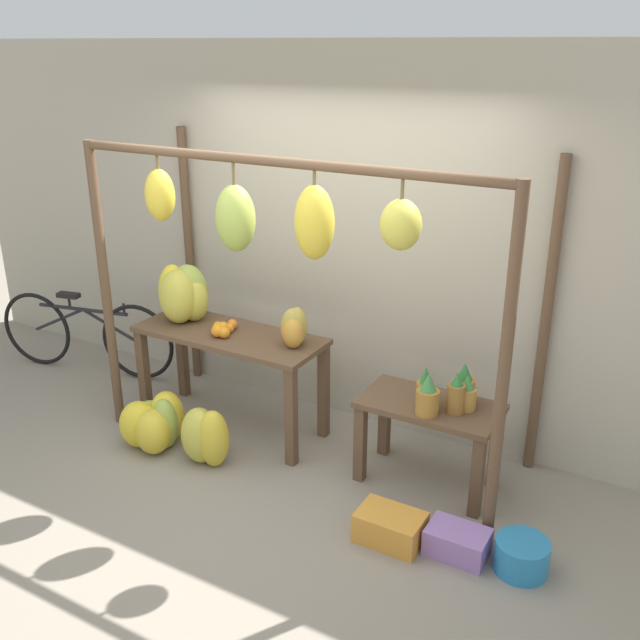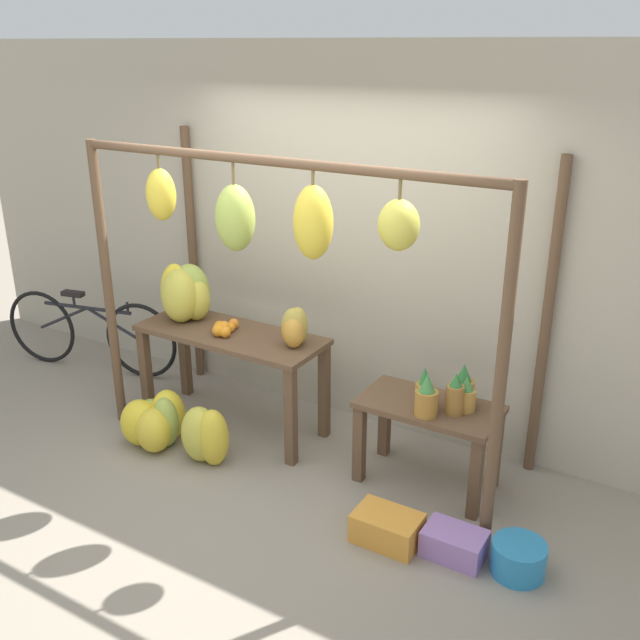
{
  "view_description": "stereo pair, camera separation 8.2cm",
  "coord_description": "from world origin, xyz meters",
  "px_view_note": "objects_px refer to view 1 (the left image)",
  "views": [
    {
      "loc": [
        2.33,
        -3.09,
        2.77
      ],
      "look_at": [
        0.12,
        0.78,
        1.03
      ],
      "focal_mm": 40.0,
      "sensor_mm": 36.0,
      "label": 1
    },
    {
      "loc": [
        2.4,
        -3.05,
        2.77
      ],
      "look_at": [
        0.12,
        0.78,
        1.03
      ],
      "focal_mm": 40.0,
      "sensor_mm": 36.0,
      "label": 2
    }
  ],
  "objects_px": {
    "fruit_crate_white": "(390,527)",
    "fruit_crate_purple": "(457,542)",
    "parked_bicycle": "(86,334)",
    "pineapple_cluster": "(448,392)",
    "blue_bucket": "(522,556)",
    "banana_pile_on_table": "(183,295)",
    "banana_pile_ground_right": "(205,437)",
    "papaya_pile": "(294,329)",
    "orange_pile": "(222,329)",
    "banana_pile_ground_left": "(154,423)"
  },
  "relations": [
    {
      "from": "blue_bucket",
      "to": "banana_pile_on_table",
      "type": "bearing_deg",
      "value": 168.87
    },
    {
      "from": "fruit_crate_white",
      "to": "banana_pile_ground_right",
      "type": "bearing_deg",
      "value": 175.22
    },
    {
      "from": "orange_pile",
      "to": "blue_bucket",
      "type": "relative_size",
      "value": 0.86
    },
    {
      "from": "banana_pile_ground_right",
      "to": "blue_bucket",
      "type": "height_order",
      "value": "banana_pile_ground_right"
    },
    {
      "from": "banana_pile_ground_right",
      "to": "banana_pile_ground_left",
      "type": "bearing_deg",
      "value": 179.74
    },
    {
      "from": "pineapple_cluster",
      "to": "banana_pile_ground_right",
      "type": "xyz_separation_m",
      "value": [
        -1.55,
        -0.53,
        -0.5
      ]
    },
    {
      "from": "banana_pile_on_table",
      "to": "banana_pile_ground_right",
      "type": "bearing_deg",
      "value": -43.09
    },
    {
      "from": "banana_pile_ground_right",
      "to": "papaya_pile",
      "type": "relative_size",
      "value": 1.55
    },
    {
      "from": "pineapple_cluster",
      "to": "fruit_crate_white",
      "type": "xyz_separation_m",
      "value": [
        -0.08,
        -0.65,
        -0.62
      ]
    },
    {
      "from": "papaya_pile",
      "to": "banana_pile_ground_right",
      "type": "bearing_deg",
      "value": -125.8
    },
    {
      "from": "fruit_crate_purple",
      "to": "papaya_pile",
      "type": "bearing_deg",
      "value": 157.93
    },
    {
      "from": "orange_pile",
      "to": "pineapple_cluster",
      "type": "height_order",
      "value": "pineapple_cluster"
    },
    {
      "from": "fruit_crate_white",
      "to": "parked_bicycle",
      "type": "bearing_deg",
      "value": 166.47
    },
    {
      "from": "banana_pile_on_table",
      "to": "banana_pile_ground_left",
      "type": "bearing_deg",
      "value": -77.28
    },
    {
      "from": "banana_pile_ground_left",
      "to": "banana_pile_on_table",
      "type": "bearing_deg",
      "value": 102.72
    },
    {
      "from": "pineapple_cluster",
      "to": "parked_bicycle",
      "type": "distance_m",
      "value": 3.43
    },
    {
      "from": "blue_bucket",
      "to": "papaya_pile",
      "type": "relative_size",
      "value": 1.09
    },
    {
      "from": "orange_pile",
      "to": "fruit_crate_purple",
      "type": "height_order",
      "value": "orange_pile"
    },
    {
      "from": "blue_bucket",
      "to": "banana_pile_ground_left",
      "type": "bearing_deg",
      "value": -179.92
    },
    {
      "from": "parked_bicycle",
      "to": "papaya_pile",
      "type": "height_order",
      "value": "papaya_pile"
    },
    {
      "from": "orange_pile",
      "to": "pineapple_cluster",
      "type": "xyz_separation_m",
      "value": [
        1.71,
        0.07,
        -0.11
      ]
    },
    {
      "from": "pineapple_cluster",
      "to": "blue_bucket",
      "type": "xyz_separation_m",
      "value": [
        0.67,
        -0.53,
        -0.62
      ]
    },
    {
      "from": "banana_pile_ground_left",
      "to": "fruit_crate_purple",
      "type": "xyz_separation_m",
      "value": [
        2.33,
        -0.05,
        -0.1
      ]
    },
    {
      "from": "papaya_pile",
      "to": "orange_pile",
      "type": "bearing_deg",
      "value": -171.38
    },
    {
      "from": "fruit_crate_white",
      "to": "fruit_crate_purple",
      "type": "relative_size",
      "value": 1.11
    },
    {
      "from": "banana_pile_ground_right",
      "to": "blue_bucket",
      "type": "distance_m",
      "value": 2.22
    },
    {
      "from": "blue_bucket",
      "to": "papaya_pile",
      "type": "xyz_separation_m",
      "value": [
        -1.82,
        0.54,
        0.81
      ]
    },
    {
      "from": "parked_bicycle",
      "to": "fruit_crate_white",
      "type": "bearing_deg",
      "value": -13.53
    },
    {
      "from": "banana_pile_ground_right",
      "to": "fruit_crate_purple",
      "type": "relative_size",
      "value": 1.22
    },
    {
      "from": "banana_pile_on_table",
      "to": "parked_bicycle",
      "type": "relative_size",
      "value": 0.27
    },
    {
      "from": "fruit_crate_purple",
      "to": "parked_bicycle",
      "type": "bearing_deg",
      "value": 169.01
    },
    {
      "from": "papaya_pile",
      "to": "fruit_crate_purple",
      "type": "xyz_separation_m",
      "value": [
        1.46,
        -0.59,
        -0.83
      ]
    },
    {
      "from": "banana_pile_on_table",
      "to": "fruit_crate_purple",
      "type": "distance_m",
      "value": 2.69
    },
    {
      "from": "banana_pile_ground_right",
      "to": "blue_bucket",
      "type": "bearing_deg",
      "value": 0.15
    },
    {
      "from": "banana_pile_on_table",
      "to": "orange_pile",
      "type": "xyz_separation_m",
      "value": [
        0.43,
        -0.1,
        -0.16
      ]
    },
    {
      "from": "orange_pile",
      "to": "parked_bicycle",
      "type": "distance_m",
      "value": 1.77
    },
    {
      "from": "banana_pile_on_table",
      "to": "fruit_crate_purple",
      "type": "relative_size",
      "value": 1.31
    },
    {
      "from": "pineapple_cluster",
      "to": "fruit_crate_white",
      "type": "height_order",
      "value": "pineapple_cluster"
    },
    {
      "from": "orange_pile",
      "to": "papaya_pile",
      "type": "height_order",
      "value": "papaya_pile"
    },
    {
      "from": "pineapple_cluster",
      "to": "parked_bicycle",
      "type": "relative_size",
      "value": 0.23
    },
    {
      "from": "orange_pile",
      "to": "papaya_pile",
      "type": "distance_m",
      "value": 0.58
    },
    {
      "from": "blue_bucket",
      "to": "orange_pile",
      "type": "bearing_deg",
      "value": 169.1
    },
    {
      "from": "fruit_crate_white",
      "to": "blue_bucket",
      "type": "distance_m",
      "value": 0.76
    },
    {
      "from": "parked_bicycle",
      "to": "banana_pile_ground_left",
      "type": "bearing_deg",
      "value": -25.97
    },
    {
      "from": "pineapple_cluster",
      "to": "fruit_crate_purple",
      "type": "xyz_separation_m",
      "value": [
        0.31,
        -0.58,
        -0.63
      ]
    },
    {
      "from": "banana_pile_ground_right",
      "to": "fruit_crate_white",
      "type": "distance_m",
      "value": 1.48
    },
    {
      "from": "banana_pile_ground_right",
      "to": "parked_bicycle",
      "type": "distance_m",
      "value": 1.99
    },
    {
      "from": "fruit_crate_white",
      "to": "papaya_pile",
      "type": "bearing_deg",
      "value": 147.95
    },
    {
      "from": "banana_pile_on_table",
      "to": "fruit_crate_purple",
      "type": "xyz_separation_m",
      "value": [
        2.46,
        -0.6,
        -0.9
      ]
    },
    {
      "from": "banana_pile_ground_left",
      "to": "papaya_pile",
      "type": "relative_size",
      "value": 1.93
    }
  ]
}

